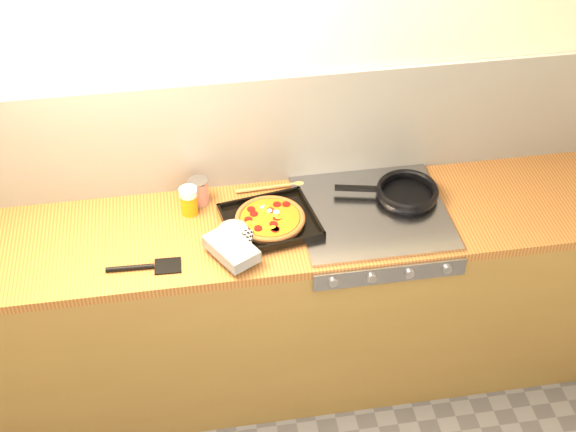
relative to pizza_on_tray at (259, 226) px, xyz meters
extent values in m
plane|color=#BEB8A0|center=(0.02, 0.35, 0.31)|extent=(3.20, 0.00, 3.20)
cube|color=white|center=(0.02, 0.34, 0.21)|extent=(3.20, 0.02, 0.50)
cube|color=olive|center=(0.02, 0.05, -0.51)|extent=(3.20, 0.60, 0.86)
cube|color=#9D6A30|center=(0.02, 0.05, -0.06)|extent=(3.20, 0.60, 0.04)
cube|color=#99999E|center=(0.47, -0.25, -0.09)|extent=(0.60, 0.03, 0.08)
cylinder|color=#A5A5AA|center=(0.25, -0.26, -0.09)|extent=(0.04, 0.02, 0.04)
cylinder|color=#A5A5AA|center=(0.40, -0.26, -0.09)|extent=(0.04, 0.02, 0.04)
cylinder|color=#A5A5AA|center=(0.55, -0.26, -0.09)|extent=(0.04, 0.02, 0.04)
cylinder|color=#A5A5AA|center=(0.70, -0.26, -0.09)|extent=(0.04, 0.02, 0.04)
cube|color=#99999E|center=(0.47, 0.05, -0.04)|extent=(0.60, 0.56, 0.02)
cube|color=black|center=(0.05, 0.04, -0.02)|extent=(0.41, 0.37, 0.01)
cube|color=black|center=(0.02, 0.19, 0.00)|extent=(0.35, 0.07, 0.02)
cube|color=black|center=(0.08, -0.11, 0.00)|extent=(0.35, 0.07, 0.02)
cube|color=black|center=(0.22, 0.07, 0.00)|extent=(0.06, 0.31, 0.02)
cube|color=black|center=(-0.12, 0.01, 0.00)|extent=(0.06, 0.31, 0.02)
cylinder|color=#97552C|center=(0.05, 0.04, -0.01)|extent=(0.31, 0.31, 0.02)
torus|color=#97552C|center=(0.05, 0.04, 0.00)|extent=(0.32, 0.32, 0.02)
cylinder|color=orange|center=(0.05, 0.04, 0.00)|extent=(0.27, 0.27, 0.01)
cylinder|color=maroon|center=(0.08, 0.03, 0.01)|extent=(0.04, 0.04, 0.00)
cylinder|color=maroon|center=(-0.02, 0.10, 0.01)|extent=(0.04, 0.04, 0.00)
cylinder|color=maroon|center=(0.06, -0.04, 0.01)|extent=(0.04, 0.04, 0.00)
cylinder|color=maroon|center=(-0.04, 0.03, 0.01)|extent=(0.04, 0.04, 0.00)
cylinder|color=maroon|center=(0.09, 0.11, 0.01)|extent=(0.04, 0.04, 0.00)
cylinder|color=maroon|center=(0.06, 0.08, 0.01)|extent=(0.04, 0.04, 0.00)
cylinder|color=maroon|center=(-0.01, -0.02, 0.01)|extent=(0.04, 0.04, 0.00)
cylinder|color=maroon|center=(0.13, 0.11, 0.01)|extent=(0.04, 0.04, 0.00)
cylinder|color=maroon|center=(0.06, -0.04, 0.01)|extent=(0.04, 0.04, 0.00)
cylinder|color=maroon|center=(0.06, -0.01, 0.01)|extent=(0.04, 0.04, 0.00)
cylinder|color=maroon|center=(-0.01, 0.07, 0.01)|extent=(0.04, 0.04, 0.00)
ellipsoid|color=yellow|center=(-0.02, 0.01, 0.01)|extent=(0.03, 0.02, 0.01)
ellipsoid|color=yellow|center=(-0.04, 0.02, 0.01)|extent=(0.03, 0.02, 0.01)
ellipsoid|color=yellow|center=(0.04, 0.08, 0.01)|extent=(0.03, 0.02, 0.01)
ellipsoid|color=yellow|center=(0.03, 0.11, 0.01)|extent=(0.03, 0.02, 0.01)
ellipsoid|color=yellow|center=(0.05, -0.03, 0.01)|extent=(0.03, 0.02, 0.01)
ellipsoid|color=yellow|center=(0.08, 0.03, 0.01)|extent=(0.03, 0.02, 0.01)
ellipsoid|color=yellow|center=(0.07, 0.04, 0.01)|extent=(0.03, 0.02, 0.01)
ellipsoid|color=yellow|center=(-0.01, 0.00, 0.01)|extent=(0.03, 0.02, 0.01)
ellipsoid|color=yellow|center=(0.04, 0.10, 0.01)|extent=(0.03, 0.02, 0.01)
ellipsoid|color=silver|center=(0.03, 0.11, 0.01)|extent=(0.03, 0.03, 0.01)
ellipsoid|color=silver|center=(0.05, 0.07, 0.01)|extent=(0.03, 0.03, 0.01)
ellipsoid|color=silver|center=(0.08, 0.06, 0.01)|extent=(0.03, 0.03, 0.01)
cube|color=black|center=(-0.12, -0.12, 0.01)|extent=(0.22, 0.25, 0.05)
ellipsoid|color=black|center=(-0.10, -0.02, 0.01)|extent=(0.14, 0.14, 0.05)
cylinder|color=black|center=(-0.06, -0.09, 0.01)|extent=(0.07, 0.10, 0.05)
cylinder|color=black|center=(0.64, 0.12, -0.02)|extent=(0.28, 0.28, 0.01)
torus|color=black|center=(0.64, 0.12, 0.00)|extent=(0.31, 0.31, 0.03)
cube|color=black|center=(0.43, 0.17, 0.01)|extent=(0.19, 0.06, 0.02)
cylinder|color=#A5190D|center=(-0.22, 0.24, 0.02)|extent=(0.10, 0.10, 0.10)
cylinder|color=#B2B2B7|center=(-0.22, 0.24, 0.07)|extent=(0.10, 0.10, 0.01)
cylinder|color=#B2B2B7|center=(-0.22, 0.24, -0.04)|extent=(0.10, 0.10, 0.01)
cylinder|color=orange|center=(-0.26, 0.18, 0.01)|extent=(0.07, 0.07, 0.09)
cylinder|color=silver|center=(-0.26, 0.18, 0.07)|extent=(0.08, 0.08, 0.03)
cylinder|color=#A47645|center=(0.07, 0.28, -0.03)|extent=(0.26, 0.03, 0.02)
ellipsoid|color=#A47645|center=(0.21, 0.28, -0.03)|extent=(0.06, 0.04, 0.02)
cube|color=black|center=(-0.36, -0.13, -0.04)|extent=(0.10, 0.09, 0.01)
cylinder|color=black|center=(-0.51, -0.12, -0.03)|extent=(0.18, 0.03, 0.02)
camera|label=1|loc=(-0.27, -2.37, 2.05)|focal=50.00mm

